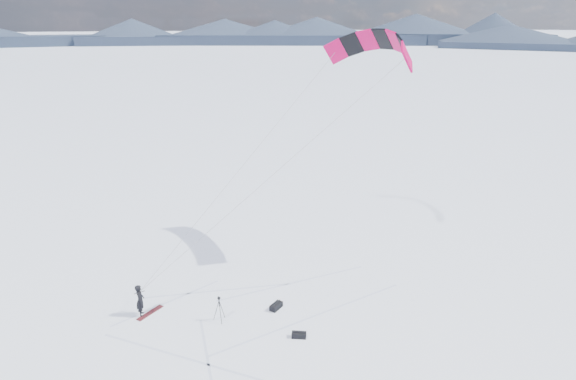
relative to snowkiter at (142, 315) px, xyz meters
name	(u,v)px	position (x,y,z in m)	size (l,w,h in m)	color
ground	(199,328)	(2.46, -2.20, 0.00)	(1800.00, 1800.00, 0.00)	white
horizon_hills	(195,265)	(2.46, -2.20, 3.45)	(704.00, 705.94, 8.55)	#182131
snow_tracks	(187,335)	(1.81, -2.56, 0.00)	(14.76, 10.25, 0.01)	#AFB9D2
snowkiter	(142,315)	(0.00, 0.00, 0.00)	(0.62, 0.41, 1.71)	black
snowboard	(150,313)	(0.41, 0.01, 0.02)	(1.57, 0.29, 0.04)	maroon
tripod	(219,306)	(3.56, -1.94, 0.85)	(0.61, 0.53, 1.33)	black
gear_bag_a	(276,306)	(6.51, -2.00, 0.15)	(0.83, 0.73, 0.34)	black
gear_bag_b	(299,335)	(6.67, -4.64, 0.14)	(0.76, 0.61, 0.31)	black
power_kite	(375,47)	(14.64, 3.03, 12.63)	(16.07, 6.78, 12.38)	#C70349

